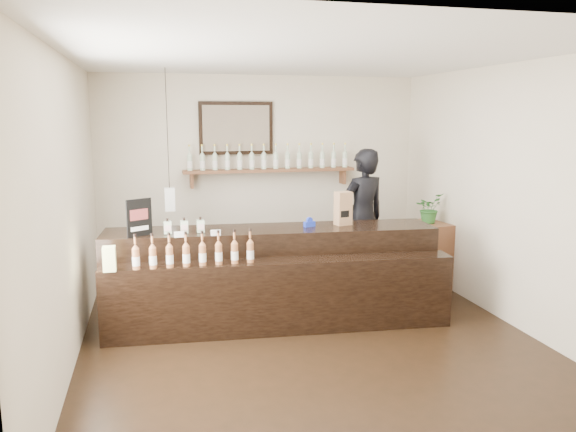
{
  "coord_description": "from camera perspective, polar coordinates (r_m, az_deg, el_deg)",
  "views": [
    {
      "loc": [
        -1.48,
        -5.27,
        2.24
      ],
      "look_at": [
        -0.04,
        0.7,
        1.15
      ],
      "focal_mm": 35.0,
      "sensor_mm": 36.0,
      "label": 1
    }
  ],
  "objects": [
    {
      "name": "counter",
      "position": [
        6.22,
        -1.48,
        -6.36
      ],
      "size": [
        3.69,
        1.25,
        1.19
      ],
      "color": "black",
      "rests_on": "ground"
    },
    {
      "name": "back_wall_decor",
      "position": [
        7.78,
        -3.61,
        6.47
      ],
      "size": [
        2.66,
        0.96,
        1.69
      ],
      "color": "brown",
      "rests_on": "ground"
    },
    {
      "name": "shopkeeper",
      "position": [
        7.42,
        7.61,
        0.66
      ],
      "size": [
        0.86,
        0.69,
        2.07
      ],
      "primitive_type": "imported",
      "rotation": [
        0.0,
        0.0,
        3.43
      ],
      "color": "black",
      "rests_on": "ground"
    },
    {
      "name": "room_shell",
      "position": [
        5.5,
        2.15,
        4.47
      ],
      "size": [
        5.0,
        5.0,
        5.0
      ],
      "color": "beige",
      "rests_on": "ground"
    },
    {
      "name": "promo_sign",
      "position": [
        5.96,
        -14.88,
        -0.17
      ],
      "size": [
        0.25,
        0.16,
        0.39
      ],
      "color": "black",
      "rests_on": "counter"
    },
    {
      "name": "tape_dispenser",
      "position": [
        6.29,
        2.19,
        -0.72
      ],
      "size": [
        0.14,
        0.08,
        0.11
      ],
      "color": "#1A31BB",
      "rests_on": "counter"
    },
    {
      "name": "paper_bag",
      "position": [
        6.41,
        5.62,
        0.78
      ],
      "size": [
        0.2,
        0.16,
        0.38
      ],
      "color": "#8F6345",
      "rests_on": "counter"
    },
    {
      "name": "potted_plant",
      "position": [
        7.55,
        14.13,
        0.78
      ],
      "size": [
        0.46,
        0.44,
        0.39
      ],
      "primitive_type": "imported",
      "rotation": [
        0.0,
        0.0,
        0.56
      ],
      "color": "#2E6D2B",
      "rests_on": "side_cabinet"
    },
    {
      "name": "ground",
      "position": [
        5.92,
        2.04,
        -12.17
      ],
      "size": [
        5.0,
        5.0,
        0.0
      ],
      "primitive_type": "plane",
      "color": "black",
      "rests_on": "ground"
    },
    {
      "name": "side_cabinet",
      "position": [
        7.67,
        13.93,
        -3.85
      ],
      "size": [
        0.52,
        0.66,
        0.86
      ],
      "color": "brown",
      "rests_on": "ground"
    }
  ]
}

